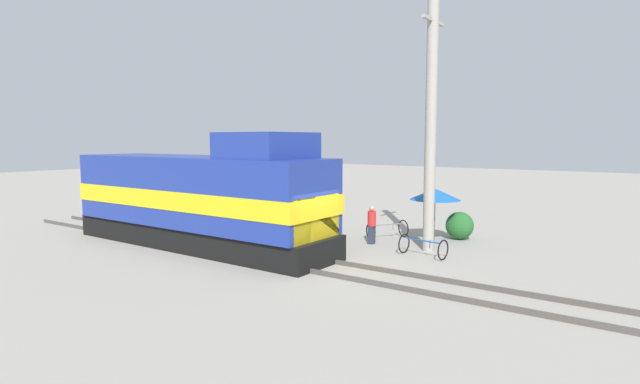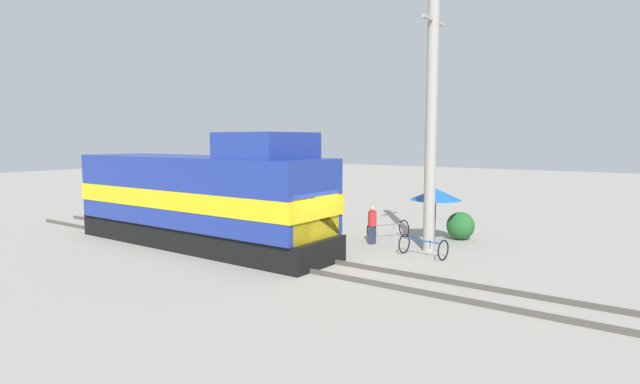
{
  "view_description": "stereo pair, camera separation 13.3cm",
  "coord_description": "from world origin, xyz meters",
  "views": [
    {
      "loc": [
        -13.13,
        -9.76,
        4.22
      ],
      "look_at": [
        1.2,
        0.38,
        2.36
      ],
      "focal_mm": 28.0,
      "sensor_mm": 36.0,
      "label": 1
    },
    {
      "loc": [
        -13.05,
        -9.86,
        4.22
      ],
      "look_at": [
        1.2,
        0.38,
        2.36
      ],
      "focal_mm": 28.0,
      "sensor_mm": 36.0,
      "label": 2
    }
  ],
  "objects": [
    {
      "name": "bicycle",
      "position": [
        5.63,
        -0.01,
        0.39
      ],
      "size": [
        1.83,
        1.5,
        0.76
      ],
      "rotation": [
        0.0,
        0.0,
        1.05
      ],
      "color": "black",
      "rests_on": "ground_plane"
    },
    {
      "name": "billboard_sign",
      "position": [
        5.02,
        4.69,
        2.55
      ],
      "size": [
        2.31,
        0.12,
        3.38
      ],
      "color": "#595959",
      "rests_on": "ground_plane"
    },
    {
      "name": "rail_near",
      "position": [
        -0.72,
        0.0,
        0.07
      ],
      "size": [
        0.08,
        32.58,
        0.15
      ],
      "primitive_type": "cube",
      "color": "#4C4742",
      "rests_on": "ground_plane"
    },
    {
      "name": "utility_pole",
      "position": [
        4.5,
        -2.33,
        4.9
      ],
      "size": [
        1.8,
        0.42,
        9.69
      ],
      "color": "#9E998E",
      "rests_on": "ground_plane"
    },
    {
      "name": "shrub_cluster",
      "position": [
        7.29,
        -2.56,
        0.58
      ],
      "size": [
        1.17,
        1.17,
        1.17
      ],
      "primitive_type": "sphere",
      "color": "#236028",
      "rests_on": "ground_plane"
    },
    {
      "name": "vendor_umbrella",
      "position": [
        6.3,
        -1.84,
        1.97
      ],
      "size": [
        2.08,
        2.08,
        2.2
      ],
      "color": "#4C4C4C",
      "rests_on": "ground_plane"
    },
    {
      "name": "rail_far",
      "position": [
        0.72,
        0.0,
        0.07
      ],
      "size": [
        0.08,
        32.58,
        0.15
      ],
      "primitive_type": "cube",
      "color": "#4C4742",
      "rests_on": "ground_plane"
    },
    {
      "name": "ground_plane",
      "position": [
        0.0,
        0.0,
        0.0
      ],
      "size": [
        120.0,
        120.0,
        0.0
      ],
      "primitive_type": "plane",
      "color": "gray"
    },
    {
      "name": "bicycle_spare",
      "position": [
        3.46,
        -2.58,
        0.37
      ],
      "size": [
        0.94,
        1.74,
        0.73
      ],
      "rotation": [
        0.0,
        0.0,
        -0.13
      ],
      "color": "black",
      "rests_on": "ground_plane"
    },
    {
      "name": "locomotive",
      "position": [
        0.0,
        5.08,
        1.91
      ],
      "size": [
        3.02,
        12.1,
        4.46
      ],
      "color": "black",
      "rests_on": "ground_plane"
    },
    {
      "name": "person_bystander",
      "position": [
        4.32,
        0.02,
        0.83
      ],
      "size": [
        0.34,
        0.34,
        1.55
      ],
      "color": "#2D3347",
      "rests_on": "ground_plane"
    }
  ]
}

